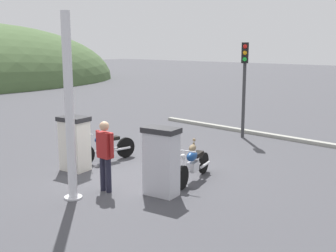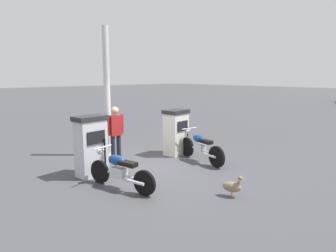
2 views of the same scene
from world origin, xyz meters
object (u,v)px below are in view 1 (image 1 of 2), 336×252
(roadside_traffic_light, at_px, (244,73))
(canopy_support_pole, at_px, (69,112))
(wandering_duck, at_px, (193,148))
(motorcycle_near_pump, at_px, (193,164))
(attendant_person, at_px, (105,152))
(fuel_pump_far, at_px, (75,143))
(motorcycle_far_pump, at_px, (105,147))
(fuel_pump_near, at_px, (161,161))

(roadside_traffic_light, xyz_separation_m, canopy_support_pole, (-7.85, -0.12, -0.40))
(wandering_duck, relative_size, roadside_traffic_light, 0.14)
(motorcycle_near_pump, bearing_deg, attendant_person, 148.91)
(motorcycle_near_pump, height_order, wandering_duck, motorcycle_near_pump)
(wandering_duck, bearing_deg, motorcycle_near_pump, -143.80)
(fuel_pump_far, relative_size, attendant_person, 0.89)
(motorcycle_near_pump, xyz_separation_m, attendant_person, (-1.90, 1.15, 0.52))
(motorcycle_far_pump, bearing_deg, fuel_pump_far, 178.74)
(wandering_duck, bearing_deg, canopy_support_pole, -178.63)
(motorcycle_near_pump, relative_size, wandering_duck, 3.85)
(attendant_person, height_order, roadside_traffic_light, roadside_traffic_light)
(fuel_pump_near, height_order, motorcycle_near_pump, fuel_pump_near)
(fuel_pump_far, distance_m, attendant_person, 2.02)
(motorcycle_far_pump, height_order, attendant_person, attendant_person)
(attendant_person, bearing_deg, motorcycle_far_pump, 47.75)
(motorcycle_far_pump, xyz_separation_m, wandering_duck, (2.23, -1.54, -0.21))
(wandering_duck, bearing_deg, fuel_pump_far, 154.74)
(fuel_pump_far, xyz_separation_m, attendant_person, (-0.64, -1.91, 0.20))
(motorcycle_near_pump, relative_size, canopy_support_pole, 0.47)
(fuel_pump_near, height_order, roadside_traffic_light, roadside_traffic_light)
(roadside_traffic_light, bearing_deg, motorcycle_near_pump, -163.78)
(fuel_pump_far, distance_m, motorcycle_near_pump, 3.32)
(attendant_person, bearing_deg, fuel_pump_far, 71.42)
(fuel_pump_far, bearing_deg, attendant_person, -108.58)
(attendant_person, bearing_deg, wandering_duck, 5.03)
(fuel_pump_far, bearing_deg, wandering_duck, -25.26)
(motorcycle_far_pump, relative_size, attendant_person, 1.20)
(motorcycle_far_pump, relative_size, wandering_duck, 4.05)
(fuel_pump_near, distance_m, motorcycle_far_pump, 3.24)
(wandering_duck, bearing_deg, motorcycle_far_pump, 145.51)
(fuel_pump_far, bearing_deg, fuel_pump_near, -90.00)
(motorcycle_far_pump, height_order, wandering_duck, motorcycle_far_pump)
(fuel_pump_far, distance_m, motorcycle_far_pump, 1.11)
(roadside_traffic_light, relative_size, canopy_support_pole, 0.84)
(wandering_duck, height_order, roadside_traffic_light, roadside_traffic_light)
(fuel_pump_far, height_order, motorcycle_near_pump, fuel_pump_far)
(attendant_person, bearing_deg, canopy_support_pole, 163.22)
(fuel_pump_near, bearing_deg, wandering_duck, 24.48)
(motorcycle_far_pump, bearing_deg, canopy_support_pole, -146.45)
(roadside_traffic_light, bearing_deg, fuel_pump_far, 166.46)
(canopy_support_pole, bearing_deg, fuel_pump_near, -44.49)
(fuel_pump_far, relative_size, motorcycle_far_pump, 0.74)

